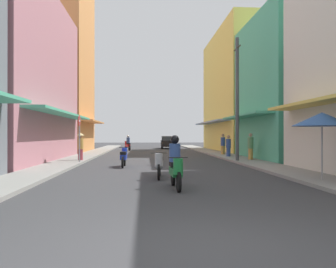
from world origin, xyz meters
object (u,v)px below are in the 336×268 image
vendor_umbrella (322,119)px  utility_pole (237,99)px  motorbike_red (128,144)px  pedestrian_midway (228,147)px  motorbike_green (176,165)px  pedestrian_far (80,146)px  street_sign_no_entry (79,133)px  pedestrian_foreground (223,145)px  pedestrian_crossing (251,147)px  motorbike_silver (159,164)px  motorbike_blue (124,157)px  parked_car (168,142)px

vendor_umbrella → utility_pole: size_ratio=0.32×
motorbike_red → pedestrian_midway: bearing=-57.3°
motorbike_red → motorbike_green: bearing=-83.8°
motorbike_red → vendor_umbrella: 24.67m
pedestrian_midway → vendor_umbrella: vendor_umbrella is taller
motorbike_green → motorbike_red: bearing=96.2°
motorbike_red → pedestrian_far: (-2.04, -14.25, 0.26)m
vendor_umbrella → street_sign_no_entry: street_sign_no_entry is taller
pedestrian_foreground → pedestrian_far: 10.97m
motorbike_green → pedestrian_crossing: 11.08m
motorbike_green → pedestrian_far: 10.97m
vendor_umbrella → pedestrian_far: bearing=136.1°
pedestrian_crossing → utility_pole: size_ratio=0.24×
motorbike_silver → vendor_umbrella: bearing=-17.5°
motorbike_green → motorbike_silver: (-0.38, 2.39, -0.20)m
motorbike_blue → pedestrian_midway: pedestrian_midway is taller
motorbike_red → motorbike_blue: size_ratio=0.96×
motorbike_red → pedestrian_far: bearing=-98.1°
vendor_umbrella → motorbike_silver: bearing=162.5°
motorbike_green → vendor_umbrella: (4.90, 0.72, 1.40)m
pedestrian_crossing → utility_pole: bearing=-143.4°
motorbike_silver → vendor_umbrella: vendor_umbrella is taller
motorbike_red → motorbike_silver: size_ratio=0.96×
pedestrian_far → street_sign_no_entry: size_ratio=0.65×
motorbike_green → pedestrian_foreground: size_ratio=1.09×
pedestrian_far → pedestrian_midway: size_ratio=1.10×
motorbike_silver → street_sign_no_entry: bearing=123.7°
motorbike_blue → motorbike_silver: (1.56, -4.43, 0.00)m
pedestrian_crossing → pedestrian_far: bearing=178.5°
motorbike_green → pedestrian_midway: (4.81, 12.61, 0.08)m
pedestrian_far → utility_pole: (9.04, -1.02, 2.69)m
motorbike_silver → pedestrian_midway: (5.20, 10.22, 0.28)m
motorbike_red → parked_car: 6.67m
parked_car → vendor_umbrella: 28.58m
vendor_umbrella → street_sign_no_entry: size_ratio=0.88×
motorbike_blue → pedestrian_crossing: size_ratio=1.07×
pedestrian_far → pedestrian_crossing: size_ratio=1.02×
pedestrian_midway → vendor_umbrella: bearing=-89.6°
motorbike_green → motorbike_red: (-2.62, 24.18, 0.00)m
motorbike_green → motorbike_blue: bearing=105.9°
pedestrian_foreground → vendor_umbrella: (-0.12, -14.37, 1.27)m
motorbike_green → street_sign_no_entry: 9.61m
pedestrian_crossing → utility_pole: 3.09m
motorbike_green → pedestrian_crossing: size_ratio=1.07×
motorbike_silver → pedestrian_crossing: 9.31m
motorbike_green → pedestrian_foreground: pedestrian_foreground is taller
vendor_umbrella → motorbike_red: bearing=107.8°
utility_pole → pedestrian_far: bearing=173.6°
pedestrian_crossing → motorbike_red: bearing=118.9°
parked_car → pedestrian_crossing: pedestrian_crossing is taller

